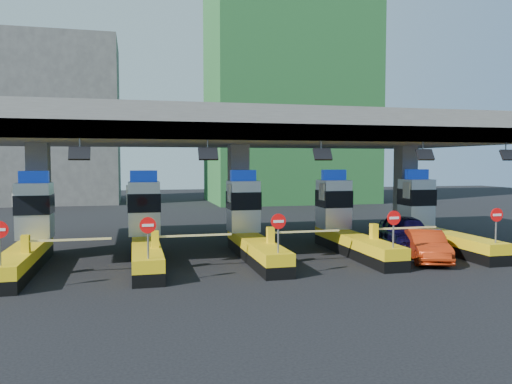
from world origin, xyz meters
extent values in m
plane|color=black|center=(0.00, 0.00, 0.00)|extent=(120.00, 120.00, 0.00)
cube|color=slate|center=(0.00, 3.00, 6.25)|extent=(28.00, 12.00, 1.50)
cube|color=#4C4C49|center=(0.00, -2.70, 5.85)|extent=(28.00, 0.60, 0.70)
cube|color=slate|center=(-10.00, 3.00, 2.75)|extent=(1.00, 1.00, 5.50)
cube|color=slate|center=(0.00, 3.00, 2.75)|extent=(1.00, 1.00, 5.50)
cube|color=slate|center=(10.00, 3.00, 2.75)|extent=(1.00, 1.00, 5.50)
cylinder|color=slate|center=(-7.50, -2.70, 5.25)|extent=(0.06, 0.06, 0.50)
cube|color=black|center=(-7.50, -2.90, 4.90)|extent=(0.80, 0.38, 0.54)
cylinder|color=slate|center=(-2.50, -2.70, 5.25)|extent=(0.06, 0.06, 0.50)
cube|color=black|center=(-2.50, -2.90, 4.90)|extent=(0.80, 0.38, 0.54)
cylinder|color=slate|center=(2.50, -2.70, 5.25)|extent=(0.06, 0.06, 0.50)
cube|color=black|center=(2.50, -2.90, 4.90)|extent=(0.80, 0.38, 0.54)
cylinder|color=slate|center=(7.50, -2.70, 5.25)|extent=(0.06, 0.06, 0.50)
cube|color=black|center=(7.50, -2.90, 4.90)|extent=(0.80, 0.38, 0.54)
cylinder|color=slate|center=(12.00, -2.70, 5.25)|extent=(0.06, 0.06, 0.50)
cube|color=black|center=(12.00, -2.90, 4.90)|extent=(0.80, 0.38, 0.54)
cube|color=black|center=(-10.00, -1.00, 0.25)|extent=(1.20, 8.00, 0.50)
cube|color=#E5B70C|center=(-10.00, -1.00, 0.75)|extent=(1.20, 8.00, 0.50)
cube|color=#9EA3A8|center=(-10.00, 1.80, 2.30)|extent=(1.50, 1.50, 2.60)
cube|color=black|center=(-10.00, 1.78, 2.60)|extent=(1.56, 1.56, 0.90)
cube|color=#0C2DBF|center=(-10.00, 1.80, 3.88)|extent=(1.30, 0.35, 0.55)
cube|color=white|center=(-10.80, 1.50, 3.00)|extent=(0.06, 0.70, 0.90)
cylinder|color=slate|center=(-10.00, -4.60, 1.65)|extent=(0.07, 0.07, 1.30)
cube|color=#E5B70C|center=(-9.65, -2.20, 1.35)|extent=(0.30, 0.35, 0.70)
cube|color=white|center=(-8.00, -2.20, 1.45)|extent=(3.20, 0.08, 0.08)
cube|color=black|center=(-5.00, -1.00, 0.25)|extent=(1.20, 8.00, 0.50)
cube|color=#E5B70C|center=(-5.00, -1.00, 0.75)|extent=(1.20, 8.00, 0.50)
cube|color=#9EA3A8|center=(-5.00, 1.80, 2.30)|extent=(1.50, 1.50, 2.60)
cube|color=black|center=(-5.00, 1.78, 2.60)|extent=(1.56, 1.56, 0.90)
cube|color=#0C2DBF|center=(-5.00, 1.80, 3.88)|extent=(1.30, 0.35, 0.55)
cube|color=white|center=(-5.80, 1.50, 3.00)|extent=(0.06, 0.70, 0.90)
cylinder|color=slate|center=(-5.00, -4.60, 1.65)|extent=(0.07, 0.07, 1.30)
cylinder|color=red|center=(-5.00, -4.63, 2.25)|extent=(0.60, 0.04, 0.60)
cube|color=white|center=(-5.00, -4.65, 2.25)|extent=(0.42, 0.02, 0.10)
cube|color=#E5B70C|center=(-4.65, -2.20, 1.35)|extent=(0.30, 0.35, 0.70)
cube|color=white|center=(-3.00, -2.20, 1.45)|extent=(3.20, 0.08, 0.08)
cube|color=black|center=(0.00, -1.00, 0.25)|extent=(1.20, 8.00, 0.50)
cube|color=#E5B70C|center=(0.00, -1.00, 0.75)|extent=(1.20, 8.00, 0.50)
cube|color=#9EA3A8|center=(0.00, 1.80, 2.30)|extent=(1.50, 1.50, 2.60)
cube|color=black|center=(0.00, 1.78, 2.60)|extent=(1.56, 1.56, 0.90)
cube|color=#0C2DBF|center=(0.00, 1.80, 3.88)|extent=(1.30, 0.35, 0.55)
cube|color=white|center=(-0.80, 1.50, 3.00)|extent=(0.06, 0.70, 0.90)
cylinder|color=slate|center=(0.00, -4.60, 1.65)|extent=(0.07, 0.07, 1.30)
cylinder|color=red|center=(0.00, -4.63, 2.25)|extent=(0.60, 0.04, 0.60)
cube|color=white|center=(0.00, -4.65, 2.25)|extent=(0.42, 0.02, 0.10)
cube|color=#E5B70C|center=(0.35, -2.20, 1.35)|extent=(0.30, 0.35, 0.70)
cube|color=white|center=(2.00, -2.20, 1.45)|extent=(3.20, 0.08, 0.08)
cube|color=black|center=(5.00, -1.00, 0.25)|extent=(1.20, 8.00, 0.50)
cube|color=#E5B70C|center=(5.00, -1.00, 0.75)|extent=(1.20, 8.00, 0.50)
cube|color=#9EA3A8|center=(5.00, 1.80, 2.30)|extent=(1.50, 1.50, 2.60)
cube|color=black|center=(5.00, 1.78, 2.60)|extent=(1.56, 1.56, 0.90)
cube|color=#0C2DBF|center=(5.00, 1.80, 3.88)|extent=(1.30, 0.35, 0.55)
cube|color=white|center=(4.20, 1.50, 3.00)|extent=(0.06, 0.70, 0.90)
cylinder|color=slate|center=(5.00, -4.60, 1.65)|extent=(0.07, 0.07, 1.30)
cylinder|color=red|center=(5.00, -4.63, 2.25)|extent=(0.60, 0.04, 0.60)
cube|color=white|center=(5.00, -4.65, 2.25)|extent=(0.42, 0.02, 0.10)
cube|color=#E5B70C|center=(5.35, -2.20, 1.35)|extent=(0.30, 0.35, 0.70)
cube|color=white|center=(7.00, -2.20, 1.45)|extent=(3.20, 0.08, 0.08)
cube|color=black|center=(10.00, -1.00, 0.25)|extent=(1.20, 8.00, 0.50)
cube|color=#E5B70C|center=(10.00, -1.00, 0.75)|extent=(1.20, 8.00, 0.50)
cube|color=#9EA3A8|center=(10.00, 1.80, 2.30)|extent=(1.50, 1.50, 2.60)
cube|color=black|center=(10.00, 1.78, 2.60)|extent=(1.56, 1.56, 0.90)
cube|color=#0C2DBF|center=(10.00, 1.80, 3.88)|extent=(1.30, 0.35, 0.55)
cube|color=white|center=(9.20, 1.50, 3.00)|extent=(0.06, 0.70, 0.90)
cylinder|color=slate|center=(10.00, -4.60, 1.65)|extent=(0.07, 0.07, 1.30)
cylinder|color=red|center=(10.00, -4.63, 2.25)|extent=(0.60, 0.04, 0.60)
cube|color=white|center=(10.00, -4.65, 2.25)|extent=(0.42, 0.02, 0.10)
cube|color=#E5B70C|center=(10.35, -2.20, 1.35)|extent=(0.30, 0.35, 0.70)
cube|color=white|center=(12.00, -2.20, 1.45)|extent=(3.20, 0.08, 0.08)
cube|color=#1E5926|center=(12.00, 32.00, 14.00)|extent=(18.00, 12.00, 28.00)
cube|color=#4C4C49|center=(-14.00, 36.00, 9.00)|extent=(14.00, 10.00, 18.00)
imported|color=black|center=(8.00, -0.53, 0.92)|extent=(3.54, 5.76, 1.83)
imported|color=#B22B0D|center=(7.61, -2.96, 0.71)|extent=(2.85, 4.54, 1.41)
camera|label=1|loc=(-5.50, -23.24, 4.58)|focal=35.00mm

